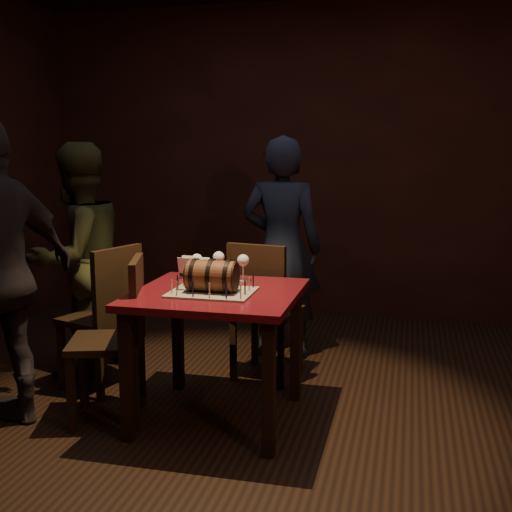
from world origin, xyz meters
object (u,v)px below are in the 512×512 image
at_px(barrel_cake, 212,276).
at_px(wine_glass_mid, 219,258).
at_px(pint_of_ale, 204,271).
at_px(chair_left_rear, 108,310).
at_px(chair_back, 262,304).
at_px(person_left_rear, 78,260).
at_px(pub_table, 217,310).
at_px(chair_left_front, 120,330).
at_px(wine_glass_left, 197,261).
at_px(wine_glass_right, 243,262).
at_px(person_back, 282,248).

relative_size(barrel_cake, wine_glass_mid, 2.01).
distance_m(pint_of_ale, chair_left_rear, 0.75).
xyz_separation_m(pint_of_ale, chair_back, (0.24, 0.49, -0.30)).
bearing_deg(wine_glass_mid, person_left_rear, 170.62).
bearing_deg(pub_table, chair_left_front, -167.04).
xyz_separation_m(wine_glass_left, wine_glass_mid, (0.10, 0.12, -0.00)).
bearing_deg(pint_of_ale, chair_left_rear, 171.16).
bearing_deg(wine_glass_right, barrel_cake, -103.19).
xyz_separation_m(barrel_cake, chair_left_rear, (-0.80, 0.34, -0.33)).
height_order(pint_of_ale, person_left_rear, person_left_rear).
bearing_deg(barrel_cake, wine_glass_left, 121.69).
height_order(chair_back, person_left_rear, person_left_rear).
height_order(barrel_cake, pint_of_ale, barrel_cake).
distance_m(wine_glass_left, person_back, 1.01).
height_order(wine_glass_mid, person_back, person_back).
xyz_separation_m(wine_glass_left, person_back, (0.32, 0.96, -0.06)).
height_order(pint_of_ale, chair_left_rear, chair_left_rear).
bearing_deg(person_back, pint_of_ale, 76.58).
height_order(chair_left_front, person_back, person_back).
bearing_deg(wine_glass_left, chair_left_front, -132.54).
height_order(wine_glass_left, chair_left_front, chair_left_front).
height_order(chair_left_front, person_left_rear, person_left_rear).
distance_m(pub_table, pint_of_ale, 0.28).
relative_size(barrel_cake, chair_left_front, 0.35).
relative_size(wine_glass_left, chair_back, 0.17).
height_order(pub_table, person_back, person_back).
height_order(barrel_cake, wine_glass_mid, barrel_cake).
xyz_separation_m(wine_glass_left, chair_back, (0.31, 0.41, -0.35)).
distance_m(wine_glass_left, pint_of_ale, 0.11).
xyz_separation_m(person_back, person_left_rear, (-1.27, -0.67, -0.02)).
bearing_deg(person_left_rear, person_back, 140.09).
xyz_separation_m(chair_back, person_back, (0.02, 0.55, 0.29)).
relative_size(barrel_cake, chair_left_rear, 0.35).
bearing_deg(person_back, pub_table, 84.39).
bearing_deg(wine_glass_mid, barrel_cake, -77.97).
bearing_deg(chair_left_rear, wine_glass_mid, 7.20).
relative_size(barrel_cake, person_back, 0.20).
height_order(barrel_cake, chair_left_rear, barrel_cake).
bearing_deg(chair_left_front, chair_left_rear, 124.85).
height_order(wine_glass_left, wine_glass_mid, same).
distance_m(chair_back, chair_left_rear, 0.99).
bearing_deg(barrel_cake, person_back, 84.03).
bearing_deg(pint_of_ale, chair_left_front, -144.54).
xyz_separation_m(wine_glass_mid, chair_left_rear, (-0.71, -0.09, -0.34)).
bearing_deg(chair_left_front, wine_glass_left, 47.46).
relative_size(wine_glass_mid, chair_back, 0.17).
distance_m(wine_glass_mid, chair_left_rear, 0.79).
bearing_deg(person_left_rear, barrel_cake, 84.45).
bearing_deg(pub_table, wine_glass_left, 129.15).
bearing_deg(pint_of_ale, pub_table, -52.10).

